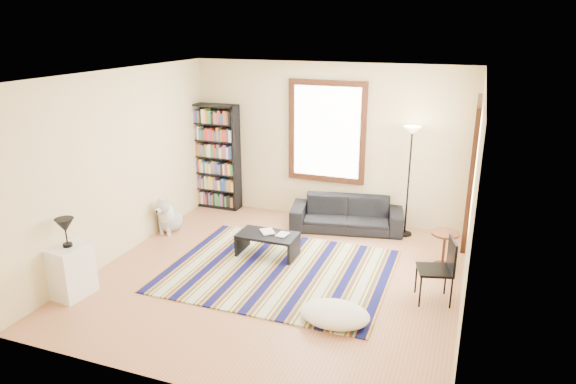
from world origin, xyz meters
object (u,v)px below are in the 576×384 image
(coffee_table, at_px, (268,245))
(white_cabinet, at_px, (71,271))
(floor_cushion, at_px, (335,314))
(bookshelf, at_px, (216,157))
(folding_chair, at_px, (435,270))
(floor_lamp, at_px, (408,182))
(side_table, at_px, (444,250))
(dog, at_px, (170,214))
(sofa, at_px, (347,214))

(coffee_table, bearing_deg, white_cabinet, -134.10)
(white_cabinet, bearing_deg, floor_cushion, 15.77)
(bookshelf, distance_m, folding_chair, 4.87)
(floor_lamp, bearing_deg, side_table, -56.00)
(floor_cushion, xyz_separation_m, side_table, (1.10, 1.98, 0.16))
(dog, bearing_deg, floor_lamp, 17.03)
(sofa, relative_size, floor_lamp, 1.03)
(sofa, height_order, white_cabinet, white_cabinet)
(bookshelf, relative_size, side_table, 3.70)
(dog, bearing_deg, folding_chair, -11.65)
(floor_cushion, distance_m, white_cabinet, 3.45)
(side_table, xyz_separation_m, folding_chair, (-0.05, -1.05, 0.16))
(floor_cushion, xyz_separation_m, folding_chair, (1.05, 0.93, 0.32))
(coffee_table, xyz_separation_m, floor_lamp, (1.87, 1.57, 0.75))
(floor_cushion, bearing_deg, bookshelf, 135.38)
(sofa, bearing_deg, floor_cushion, -89.52)
(floor_cushion, relative_size, folding_chair, 0.99)
(floor_cushion, height_order, folding_chair, folding_chair)
(bookshelf, bearing_deg, coffee_table, -44.64)
(coffee_table, distance_m, floor_lamp, 2.55)
(floor_lamp, relative_size, side_table, 3.44)
(floor_lamp, relative_size, white_cabinet, 2.66)
(dog, bearing_deg, side_table, 1.72)
(floor_lamp, relative_size, dog, 3.00)
(coffee_table, distance_m, dog, 1.99)
(coffee_table, bearing_deg, floor_lamp, 40.16)
(sofa, distance_m, folding_chair, 2.58)
(bookshelf, height_order, dog, bookshelf)
(floor_lamp, xyz_separation_m, dog, (-3.82, -1.23, -0.62))
(bookshelf, distance_m, floor_lamp, 3.64)
(bookshelf, distance_m, floor_cushion, 4.62)
(side_table, xyz_separation_m, dog, (-4.51, -0.20, 0.04))
(sofa, height_order, bookshelf, bookshelf)
(folding_chair, bearing_deg, bookshelf, 137.27)
(floor_cushion, relative_size, floor_lamp, 0.46)
(white_cabinet, bearing_deg, floor_lamp, 49.59)
(sofa, xyz_separation_m, bookshelf, (-2.64, 0.27, 0.72))
(folding_chair, bearing_deg, floor_lamp, 92.23)
(bookshelf, relative_size, dog, 3.22)
(sofa, relative_size, bookshelf, 0.95)
(coffee_table, xyz_separation_m, side_table, (2.56, 0.55, 0.09))
(coffee_table, relative_size, side_table, 1.67)
(white_cabinet, bearing_deg, folding_chair, 24.92)
(floor_cushion, relative_size, side_table, 1.58)
(floor_lamp, height_order, folding_chair, floor_lamp)
(bookshelf, height_order, folding_chair, bookshelf)
(floor_cushion, distance_m, folding_chair, 1.44)
(folding_chair, bearing_deg, dog, 154.26)
(floor_cushion, bearing_deg, folding_chair, 41.53)
(bookshelf, bearing_deg, sofa, -5.84)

